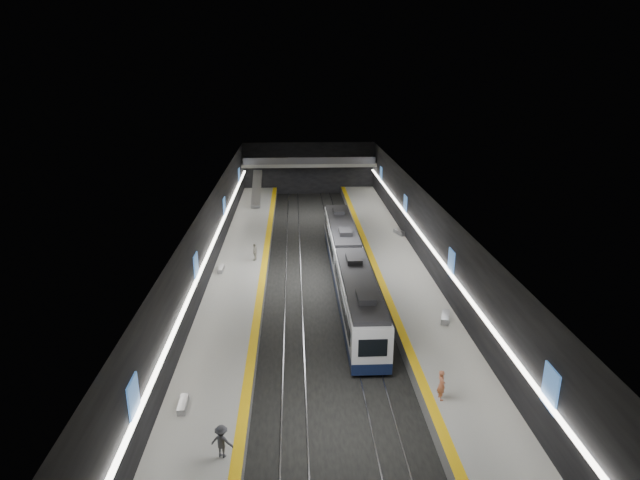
{
  "coord_description": "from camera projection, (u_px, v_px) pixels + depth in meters",
  "views": [
    {
      "loc": [
        -2.3,
        -46.64,
        19.44
      ],
      "look_at": [
        0.26,
        5.23,
        2.2
      ],
      "focal_mm": 30.0,
      "sensor_mm": 36.0,
      "label": 1
    }
  ],
  "objects": [
    {
      "name": "passenger_right_a",
      "position": [
        441.0,
        385.0,
        30.54
      ],
      "size": [
        0.53,
        0.73,
        1.86
      ],
      "primitive_type": "imported",
      "rotation": [
        0.0,
        0.0,
        1.7
      ],
      "color": "#C66C4A",
      "rests_on": "platform_right"
    },
    {
      "name": "passenger_left_b",
      "position": [
        222.0,
        442.0,
        26.06
      ],
      "size": [
        1.27,
        0.94,
        1.75
      ],
      "primitive_type": "imported",
      "rotation": [
        0.0,
        0.0,
        2.86
      ],
      "color": "#43444B",
      "rests_on": "platform_left"
    },
    {
      "name": "tactile_strip_right",
      "position": [
        376.0,
        268.0,
        50.37
      ],
      "size": [
        0.6,
        70.0,
        0.02
      ],
      "primitive_type": "cube",
      "color": "yellow",
      "rests_on": "platform_right"
    },
    {
      "name": "tile_surface_left",
      "position": [
        240.0,
        271.0,
        49.78
      ],
      "size": [
        5.0,
        70.0,
        0.02
      ],
      "primitive_type": "cube",
      "color": "#B3B3AD",
      "rests_on": "platform_left"
    },
    {
      "name": "train",
      "position": [
        349.0,
        265.0,
        47.97
      ],
      "size": [
        2.69,
        30.04,
        3.6
      ],
      "color": "#0E1735",
      "rests_on": "ground"
    },
    {
      "name": "tile_surface_right",
      "position": [
        399.0,
        268.0,
        50.48
      ],
      "size": [
        5.0,
        70.0,
        0.02
      ],
      "primitive_type": "cube",
      "color": "#B3B3AD",
      "rests_on": "platform_right"
    },
    {
      "name": "rails",
      "position": [
        320.0,
        279.0,
        50.43
      ],
      "size": [
        6.52,
        70.0,
        0.12
      ],
      "color": "gray",
      "rests_on": "ground"
    },
    {
      "name": "cove_light_right",
      "position": [
        425.0,
        240.0,
        49.7
      ],
      "size": [
        0.25,
        68.6,
        0.12
      ],
      "primitive_type": "cube",
      "color": "white",
      "rests_on": "wall_right"
    },
    {
      "name": "ground",
      "position": [
        320.0,
        280.0,
        50.44
      ],
      "size": [
        70.0,
        70.0,
        0.0
      ],
      "primitive_type": "plane",
      "color": "black",
      "rests_on": "ground"
    },
    {
      "name": "ceiling",
      "position": [
        320.0,
        197.0,
        47.92
      ],
      "size": [
        20.0,
        70.0,
        0.04
      ],
      "primitive_type": "cube",
      "rotation": [
        3.14,
        0.0,
        0.0
      ],
      "color": "beige",
      "rests_on": "wall_left"
    },
    {
      "name": "passenger_left_a",
      "position": [
        255.0,
        252.0,
        52.17
      ],
      "size": [
        0.64,
        1.09,
        1.75
      ],
      "primitive_type": "imported",
      "rotation": [
        0.0,
        0.0,
        -1.79
      ],
      "color": "#BAB7AA",
      "rests_on": "platform_left"
    },
    {
      "name": "ad_posters",
      "position": [
        319.0,
        231.0,
        49.97
      ],
      "size": [
        19.94,
        53.5,
        2.2
      ],
      "color": "#3A69AF",
      "rests_on": "wall_left"
    },
    {
      "name": "cove_light_left",
      "position": [
        213.0,
        243.0,
        48.79
      ],
      "size": [
        0.25,
        68.6,
        0.12
      ],
      "primitive_type": "cube",
      "color": "white",
      "rests_on": "wall_left"
    },
    {
      "name": "bench_right_near",
      "position": [
        445.0,
        317.0,
        40.24
      ],
      "size": [
        1.13,
        1.99,
        0.47
      ],
      "primitive_type": "cube",
      "rotation": [
        0.0,
        0.0,
        -0.33
      ],
      "color": "#99999E",
      "rests_on": "platform_right"
    },
    {
      "name": "platform_left",
      "position": [
        240.0,
        276.0,
        49.94
      ],
      "size": [
        5.0,
        70.0,
        1.0
      ],
      "primitive_type": "cube",
      "color": "slate",
      "rests_on": "ground"
    },
    {
      "name": "escalator",
      "position": [
        257.0,
        189.0,
        73.83
      ],
      "size": [
        1.2,
        7.5,
        3.92
      ],
      "primitive_type": "cube",
      "rotation": [
        0.44,
        0.0,
        0.0
      ],
      "color": "#99999E",
      "rests_on": "platform_left"
    },
    {
      "name": "bench_left_near",
      "position": [
        183.0,
        405.0,
        30.0
      ],
      "size": [
        0.51,
        1.63,
        0.39
      ],
      "primitive_type": "cube",
      "rotation": [
        0.0,
        0.0,
        0.04
      ],
      "color": "#99999E",
      "rests_on": "platform_left"
    },
    {
      "name": "platform_right",
      "position": [
        399.0,
        273.0,
        50.64
      ],
      "size": [
        5.0,
        70.0,
        1.0
      ],
      "primitive_type": "cube",
      "color": "slate",
      "rests_on": "ground"
    },
    {
      "name": "tactile_strip_left",
      "position": [
        263.0,
        270.0,
        49.88
      ],
      "size": [
        0.6,
        70.0,
        0.02
      ],
      "primitive_type": "cube",
      "color": "yellow",
      "rests_on": "platform_left"
    },
    {
      "name": "wall_right",
      "position": [
        427.0,
        238.0,
        49.65
      ],
      "size": [
        0.04,
        70.0,
        8.0
      ],
      "primitive_type": "cube",
      "color": "black",
      "rests_on": "ground"
    },
    {
      "name": "bench_right_far",
      "position": [
        399.0,
        232.0,
        60.45
      ],
      "size": [
        1.08,
        1.88,
        0.44
      ],
      "primitive_type": "cube",
      "rotation": [
        0.0,
        0.0,
        0.34
      ],
      "color": "#99999E",
      "rests_on": "platform_right"
    },
    {
      "name": "mezzanine_bridge",
      "position": [
        309.0,
        164.0,
        80.07
      ],
      "size": [
        20.0,
        3.0,
        1.5
      ],
      "color": "gray",
      "rests_on": "wall_left"
    },
    {
      "name": "bench_left_far",
      "position": [
        221.0,
        269.0,
        49.73
      ],
      "size": [
        0.52,
        1.63,
        0.39
      ],
      "primitive_type": "cube",
      "rotation": [
        0.0,
        0.0,
        -0.05
      ],
      "color": "#99999E",
      "rests_on": "platform_left"
    },
    {
      "name": "wall_left",
      "position": [
        211.0,
        241.0,
        48.72
      ],
      "size": [
        0.04,
        70.0,
        8.0
      ],
      "primitive_type": "cube",
      "color": "black",
      "rests_on": "ground"
    },
    {
      "name": "wall_back",
      "position": [
        309.0,
        168.0,
        82.36
      ],
      "size": [
        20.0,
        0.04,
        8.0
      ],
      "primitive_type": "cube",
      "color": "black",
      "rests_on": "ground"
    }
  ]
}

